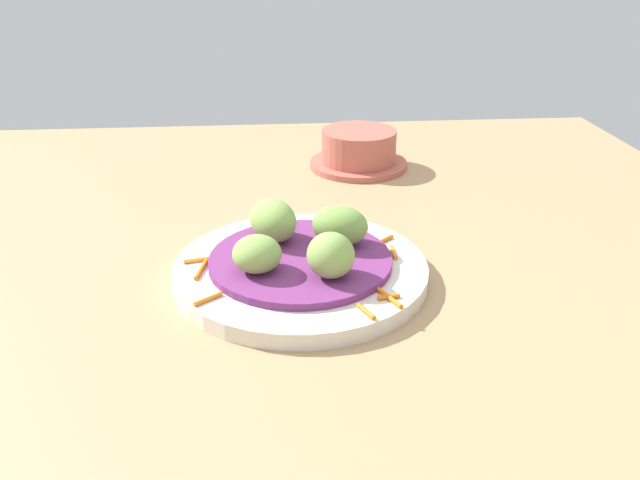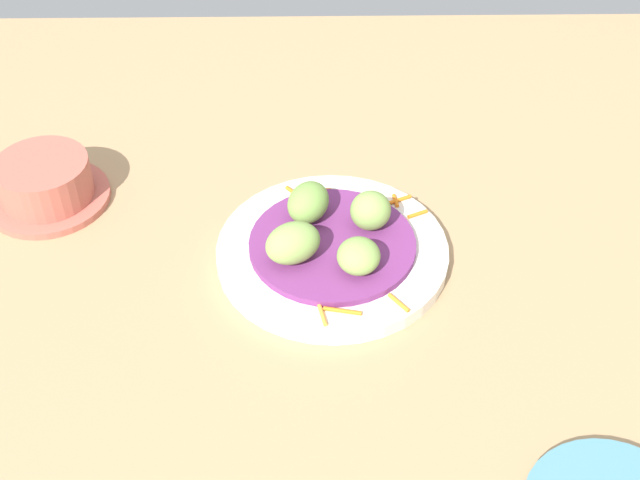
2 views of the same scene
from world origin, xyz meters
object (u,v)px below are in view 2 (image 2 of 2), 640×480
(main_plate, at_px, (332,252))
(guac_scoop_right, at_px, (371,210))
(guac_scoop_center, at_px, (359,256))
(guac_scoop_back, at_px, (308,202))
(guac_scoop_left, at_px, (293,243))
(terracotta_bowl, at_px, (45,183))

(main_plate, distance_m, guac_scoop_right, 0.06)
(guac_scoop_right, bearing_deg, guac_scoop_center, -13.48)
(guac_scoop_center, xyz_separation_m, guac_scoop_back, (-0.08, -0.05, 0.00))
(guac_scoop_left, relative_size, guac_scoop_center, 1.29)
(guac_scoop_center, xyz_separation_m, guac_scoop_right, (-0.06, 0.02, 0.00))
(guac_scoop_center, relative_size, guac_scoop_right, 1.03)
(guac_scoop_right, bearing_deg, guac_scoop_back, -103.48)
(guac_scoop_center, relative_size, terracotta_bowl, 0.32)
(main_plate, relative_size, terracotta_bowl, 1.77)
(main_plate, bearing_deg, guac_scoop_right, 121.52)
(guac_scoop_back, relative_size, terracotta_bowl, 0.40)
(guac_scoop_left, relative_size, guac_scoop_right, 1.33)
(guac_scoop_left, distance_m, guac_scoop_back, 0.06)
(terracotta_bowl, bearing_deg, guac_scoop_back, 78.53)
(guac_scoop_center, distance_m, guac_scoop_back, 0.09)
(guac_scoop_right, distance_m, terracotta_bowl, 0.35)
(guac_scoop_right, relative_size, terracotta_bowl, 0.32)
(guac_scoop_right, bearing_deg, terracotta_bowl, -101.84)
(main_plate, distance_m, terracotta_bowl, 0.32)
(main_plate, distance_m, guac_scoop_center, 0.06)
(guac_scoop_left, distance_m, guac_scoop_right, 0.09)
(guac_scoop_left, bearing_deg, guac_scoop_back, 166.52)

